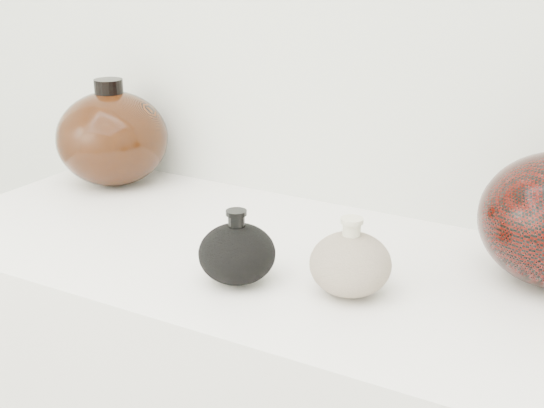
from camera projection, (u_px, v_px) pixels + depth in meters
The scene contains 3 objects.
black_gourd_vase at pixel (237, 253), 1.04m from camera, with size 0.14×0.14×0.11m.
cream_gourd_vase at pixel (350, 263), 1.00m from camera, with size 0.13×0.13×0.11m.
left_round_pot at pixel (112, 138), 1.44m from camera, with size 0.26×0.26×0.20m.
Camera 1 is at (0.50, 0.04, 1.36)m, focal length 50.00 mm.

